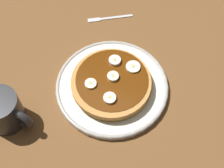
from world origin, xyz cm
name	(u,v)px	position (x,y,z in cm)	size (l,w,h in cm)	color
ground_plane	(112,91)	(0.00, 0.00, -1.50)	(140.00, 140.00, 3.00)	brown
plate	(112,86)	(0.00, 0.00, 0.95)	(27.93, 27.93, 1.76)	silver
pancake_stack	(113,83)	(0.37, -0.01, 2.91)	(19.65, 20.48, 2.94)	olive
banana_slice_0	(114,77)	(0.17, 0.57, 4.72)	(2.79, 2.79, 1.03)	#EEE8BE
banana_slice_1	(91,84)	(-3.97, -3.41, 4.63)	(2.81, 2.81, 0.84)	#FDF0B9
banana_slice_2	(133,67)	(3.27, 5.20, 4.60)	(3.55, 3.55, 0.77)	#EBE7C3
banana_slice_3	(115,61)	(-1.52, 4.94, 4.75)	(2.98, 2.98, 1.07)	#F9E1C3
banana_slice_4	(110,98)	(1.75, -5.07, 4.71)	(2.98, 2.98, 1.00)	#F4E1BE
coffee_mug	(4,111)	(-18.48, -17.94, 4.66)	(12.28, 8.74, 9.04)	#262628
fork	(107,18)	(-10.89, 20.47, 0.25)	(11.35, 8.04, 0.50)	silver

